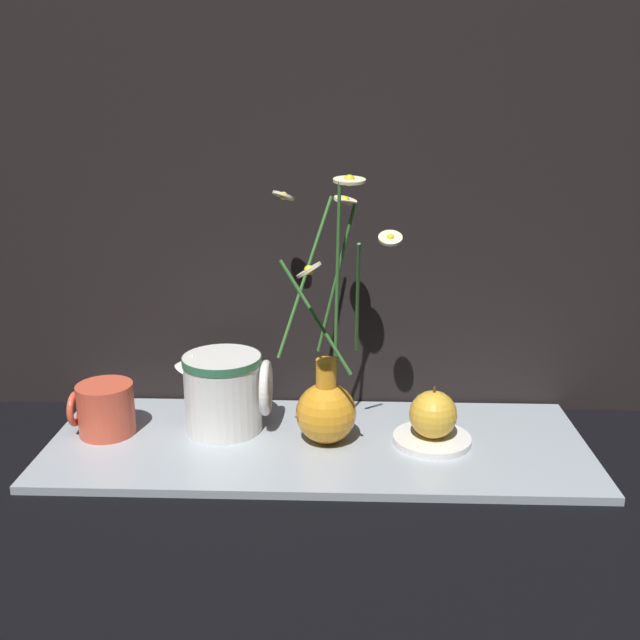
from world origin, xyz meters
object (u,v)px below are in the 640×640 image
vase_with_flowers (327,399)px  ceramic_pitcher (225,389)px  orange_fruit (433,415)px  yellow_mug (105,409)px

vase_with_flowers → ceramic_pitcher: vase_with_flowers is taller
ceramic_pitcher → orange_fruit: size_ratio=1.84×
yellow_mug → orange_fruit: bearing=-2.2°
yellow_mug → orange_fruit: (0.50, -0.02, 0.01)m
ceramic_pitcher → orange_fruit: (0.32, -0.04, -0.02)m
yellow_mug → ceramic_pitcher: bearing=6.6°
vase_with_flowers → yellow_mug: size_ratio=4.14×
vase_with_flowers → orange_fruit: vase_with_flowers is taller
yellow_mug → ceramic_pitcher: ceramic_pitcher is taller
vase_with_flowers → yellow_mug: (-0.34, 0.02, -0.03)m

